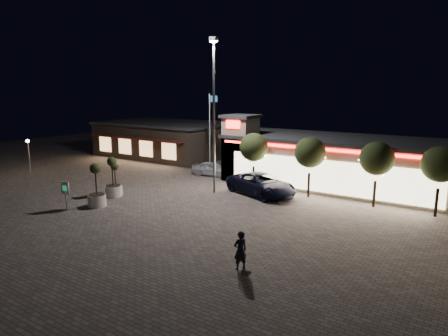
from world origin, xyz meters
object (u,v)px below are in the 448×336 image
Objects in this scene: pickup_truck at (261,184)px; pedestrian at (240,250)px; valet_sign at (65,190)px; planter_left at (113,184)px; white_sedan at (212,169)px; planter_mid at (97,193)px.

pedestrian is at bearing -135.84° from pickup_truck.
pickup_truck is 3.10× the size of valet_sign.
pedestrian is 0.59× the size of planter_left.
white_sedan is at bearing -110.79° from pedestrian.
planter_mid is at bearing 158.36° from pickup_truck.
pedestrian is 16.20m from planter_left.
white_sedan is 1.27× the size of planter_mid.
planter_left is (-15.19, 5.63, 0.04)m from pedestrian.
white_sedan is at bearing 79.13° from planter_left.
planter_left is at bearing 163.90° from white_sedan.
planter_left reaches higher than pedestrian.
pickup_truck reaches higher than white_sedan.
planter_left is 1.00× the size of planter_mid.
valet_sign is at bearing 159.80° from pickup_truck.
valet_sign is at bearing -121.43° from planter_mid.
planter_left reaches higher than white_sedan.
valet_sign is at bearing -64.60° from pedestrian.
pedestrian is 0.93× the size of valet_sign.
pedestrian is 15.23m from valet_sign.
planter_left is (-2.05, -10.69, 0.30)m from white_sedan.
planter_left is at bearing 114.07° from planter_mid.
white_sedan is 2.00× the size of valet_sign.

